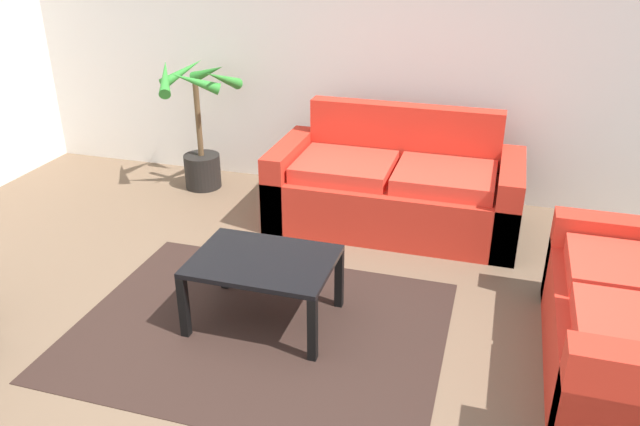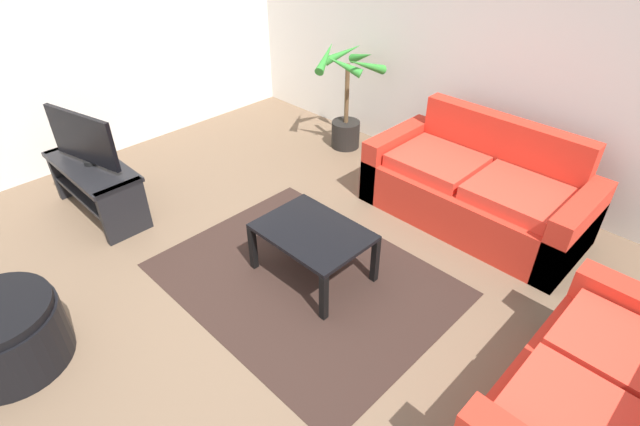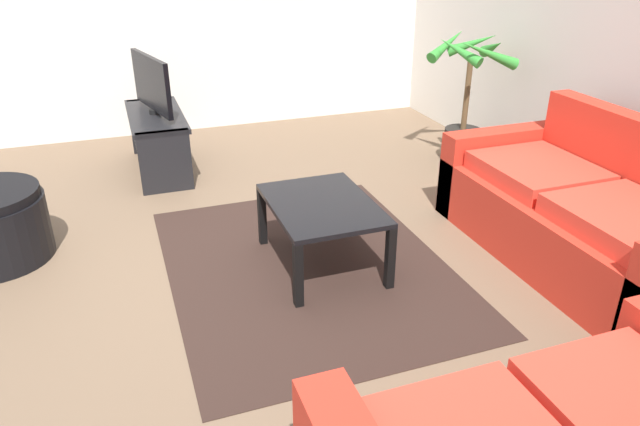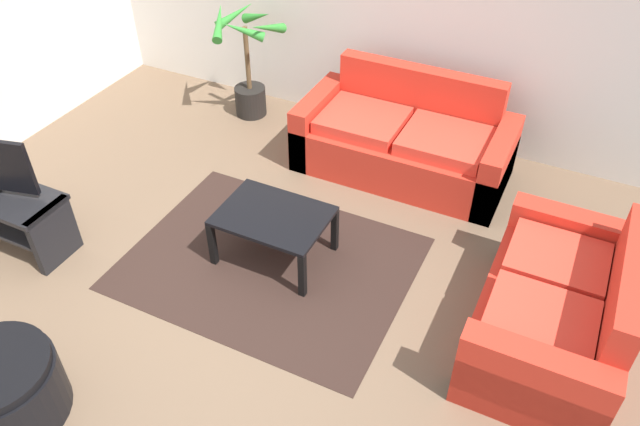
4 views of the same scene
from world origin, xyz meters
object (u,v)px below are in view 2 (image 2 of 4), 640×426
object	(u,v)px
couch_main	(476,191)
couch_loveseat	(605,414)
tv	(83,138)
ottoman	(5,335)
tv_stand	(96,182)
coffee_table	(313,236)
potted_palm	(346,105)

from	to	relation	value
couch_main	couch_loveseat	world-z (taller)	same
tv	ottoman	distance (m)	1.81
couch_main	tv_stand	world-z (taller)	couch_main
tv	ottoman	bearing A→B (deg)	-43.60
ottoman	couch_loveseat	bearing A→B (deg)	35.12
tv_stand	coffee_table	distance (m)	2.18
tv_stand	ottoman	bearing A→B (deg)	-43.55
potted_palm	ottoman	xyz separation A→B (m)	(0.53, -3.81, -0.28)
tv	tv_stand	bearing A→B (deg)	-76.28
coffee_table	tv_stand	bearing A→B (deg)	-158.93
couch_loveseat	tv	bearing A→B (deg)	-168.32
tv_stand	tv	distance (m)	0.44
tv	potted_palm	bearing A→B (deg)	74.69
ottoman	tv	bearing A→B (deg)	136.40
tv	coffee_table	bearing A→B (deg)	20.99
couch_main	coffee_table	size ratio (longest dim) A/B	2.30
coffee_table	ottoman	distance (m)	2.13
couch_main	potted_palm	world-z (taller)	potted_palm
couch_main	potted_palm	distance (m)	1.85
tv	potted_palm	distance (m)	2.73
tv_stand	potted_palm	distance (m)	2.72
couch_loveseat	coffee_table	distance (m)	2.12
tv_stand	coffee_table	size ratio (longest dim) A/B	1.31
couch_main	ottoman	xyz separation A→B (m)	(-1.29, -3.54, -0.07)
potted_palm	couch_main	bearing A→B (deg)	-8.20
tv	ottoman	size ratio (longest dim) A/B	1.11
tv	coffee_table	distance (m)	2.22
couch_main	couch_loveseat	distance (m)	2.20
tv	coffee_table	world-z (taller)	tv
potted_palm	ottoman	bearing A→B (deg)	-82.06
coffee_table	potted_palm	distance (m)	2.27
couch_main	potted_palm	bearing A→B (deg)	171.80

